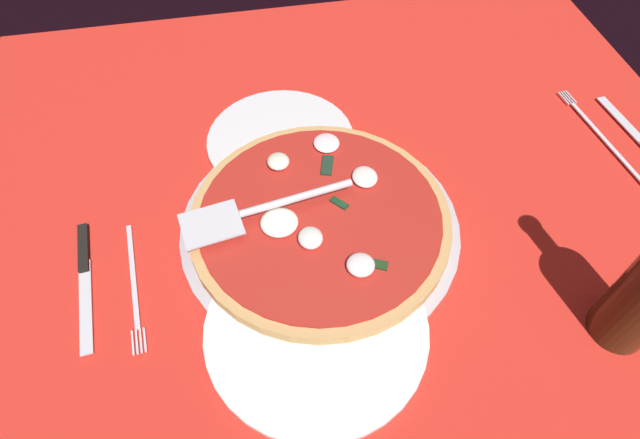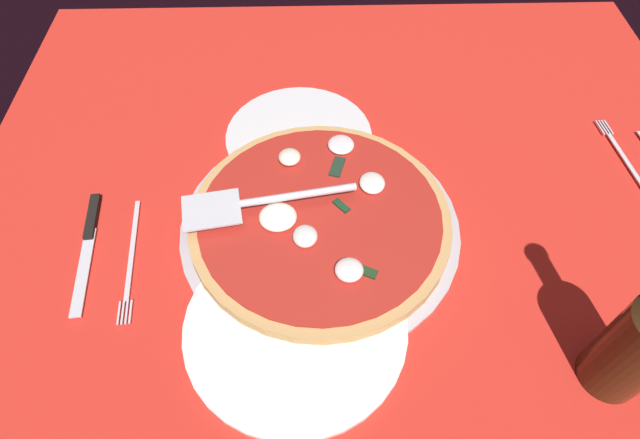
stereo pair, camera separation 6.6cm
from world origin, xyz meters
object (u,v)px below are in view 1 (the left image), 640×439
(dinner_plate_right, at_px, (281,140))
(place_setting_far, at_px, (109,281))
(pizza, at_px, (319,219))
(pizza_server, at_px, (259,210))
(place_setting_near, at_px, (622,141))
(dinner_plate_left, at_px, (316,328))

(dinner_plate_right, distance_m, place_setting_far, 0.31)
(dinner_plate_right, bearing_deg, place_setting_far, 129.66)
(pizza, distance_m, pizza_server, 0.08)
(pizza, bearing_deg, place_setting_near, -81.62)
(dinner_plate_left, distance_m, place_setting_far, 0.26)
(dinner_plate_right, height_order, pizza_server, pizza_server)
(pizza_server, xyz_separation_m, place_setting_far, (-0.04, 0.19, -0.04))
(pizza, distance_m, place_setting_far, 0.27)
(dinner_plate_left, relative_size, pizza, 0.76)
(dinner_plate_right, distance_m, pizza, 0.17)
(dinner_plate_left, bearing_deg, pizza, -12.11)
(dinner_plate_left, height_order, pizza_server, pizza_server)
(pizza_server, relative_size, place_setting_far, 1.14)
(dinner_plate_left, relative_size, place_setting_far, 1.30)
(dinner_plate_right, height_order, place_setting_near, place_setting_near)
(dinner_plate_left, distance_m, pizza, 0.15)
(pizza_server, height_order, place_setting_near, pizza_server)
(pizza, relative_size, place_setting_near, 1.59)
(dinner_plate_left, relative_size, dinner_plate_right, 1.17)
(pizza_server, relative_size, place_setting_near, 1.06)
(dinner_plate_left, relative_size, pizza_server, 1.15)
(place_setting_near, bearing_deg, dinner_plate_left, 107.14)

